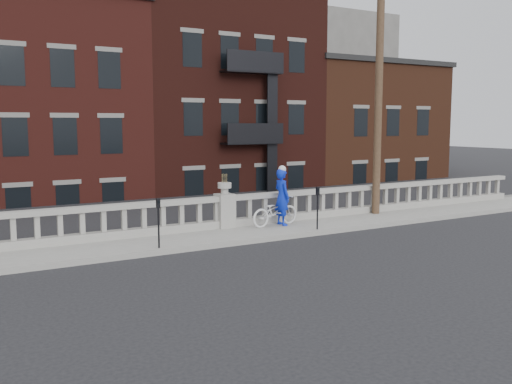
% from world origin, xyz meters
% --- Properties ---
extents(ground, '(120.00, 120.00, 0.00)m').
position_xyz_m(ground, '(0.00, 0.00, 0.00)').
color(ground, black).
rests_on(ground, ground).
extents(sidewalk, '(32.00, 2.20, 0.15)m').
position_xyz_m(sidewalk, '(0.00, 3.00, 0.07)').
color(sidewalk, gray).
rests_on(sidewalk, ground).
extents(balustrade, '(28.00, 0.34, 1.03)m').
position_xyz_m(balustrade, '(0.00, 3.95, 0.64)').
color(balustrade, gray).
rests_on(balustrade, sidewalk).
extents(planter_pedestal, '(0.55, 0.55, 1.76)m').
position_xyz_m(planter_pedestal, '(0.00, 3.95, 0.83)').
color(planter_pedestal, gray).
rests_on(planter_pedestal, sidewalk).
extents(lower_level, '(80.00, 44.00, 20.80)m').
position_xyz_m(lower_level, '(0.56, 23.04, 2.63)').
color(lower_level, '#605E59').
rests_on(lower_level, ground).
extents(utility_pole, '(1.60, 0.28, 10.00)m').
position_xyz_m(utility_pole, '(6.20, 3.60, 5.24)').
color(utility_pole, '#422D1E').
rests_on(utility_pole, sidewalk).
extents(parking_meter_b, '(0.10, 0.09, 1.36)m').
position_xyz_m(parking_meter_b, '(-2.96, 2.15, 1.00)').
color(parking_meter_b, black).
rests_on(parking_meter_b, sidewalk).
extents(parking_meter_c, '(0.10, 0.09, 1.36)m').
position_xyz_m(parking_meter_c, '(2.40, 2.15, 1.00)').
color(parking_meter_c, black).
rests_on(parking_meter_c, sidewalk).
extents(bicycle, '(1.94, 0.91, 0.98)m').
position_xyz_m(bicycle, '(1.56, 3.36, 0.64)').
color(bicycle, silver).
rests_on(bicycle, sidewalk).
extents(cyclist, '(0.46, 0.69, 1.88)m').
position_xyz_m(cyclist, '(1.84, 3.37, 1.09)').
color(cyclist, '#0C24BD').
rests_on(cyclist, sidewalk).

